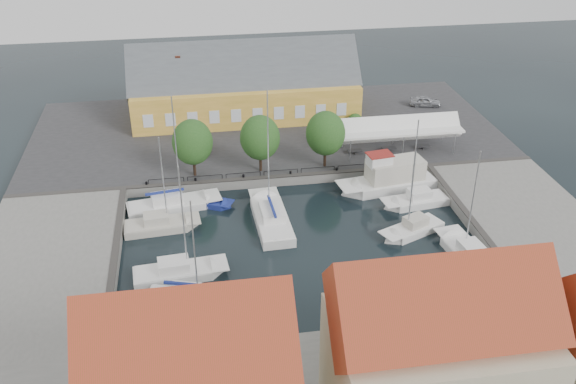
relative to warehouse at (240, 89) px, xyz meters
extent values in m
plane|color=black|center=(2.60, -28.36, -4.43)|extent=(140.00, 140.00, 0.00)
cube|color=#2D2D30|center=(2.60, -5.36, -3.93)|extent=(56.00, 26.00, 1.00)
cube|color=slate|center=(-19.40, -30.36, -3.93)|extent=(12.00, 24.00, 1.00)
cube|color=slate|center=(24.60, -30.36, -3.93)|extent=(12.00, 24.00, 1.00)
cube|color=#383533|center=(2.60, -18.06, -3.37)|extent=(56.00, 0.60, 0.12)
cube|color=#383533|center=(-13.70, -30.36, -3.37)|extent=(0.60, 24.00, 0.12)
cube|color=#383533|center=(18.90, -30.36, -3.37)|extent=(0.60, 24.00, 0.12)
cylinder|color=black|center=(-11.40, -17.76, -3.23)|extent=(0.24, 0.24, 0.40)
cylinder|color=black|center=(-6.40, -17.76, -3.23)|extent=(0.24, 0.24, 0.40)
cylinder|color=black|center=(-1.40, -17.76, -3.23)|extent=(0.24, 0.24, 0.40)
cylinder|color=black|center=(3.60, -17.76, -3.23)|extent=(0.24, 0.24, 0.40)
cylinder|color=black|center=(8.60, -17.76, -3.23)|extent=(0.24, 0.24, 0.40)
cylinder|color=black|center=(13.60, -17.76, -3.23)|extent=(0.24, 0.24, 0.40)
cylinder|color=black|center=(18.60, -17.76, -3.23)|extent=(0.24, 0.24, 0.40)
cube|color=gold|center=(0.60, -0.36, -1.18)|extent=(28.00, 10.00, 4.50)
cube|color=#474C51|center=(0.60, -0.36, 2.32)|extent=(28.56, 7.60, 7.60)
cube|color=gold|center=(-9.40, 5.64, -1.68)|extent=(6.00, 6.00, 3.50)
cube|color=brown|center=(-7.40, -0.36, 4.17)|extent=(0.60, 0.60, 1.20)
cube|color=white|center=(16.60, -13.86, -0.73)|extent=(14.00, 4.00, 0.25)
cylinder|color=silver|center=(10.60, -15.66, -2.08)|extent=(0.10, 0.10, 2.70)
cylinder|color=silver|center=(10.60, -12.06, -2.08)|extent=(0.10, 0.10, 2.70)
cylinder|color=silver|center=(16.60, -15.66, -2.08)|extent=(0.10, 0.10, 2.70)
cylinder|color=silver|center=(16.60, -12.06, -2.08)|extent=(0.10, 0.10, 2.70)
cylinder|color=silver|center=(22.60, -15.66, -2.08)|extent=(0.10, 0.10, 2.70)
cylinder|color=silver|center=(22.60, -12.06, -2.08)|extent=(0.10, 0.10, 2.70)
cylinder|color=black|center=(-6.40, -16.36, -2.38)|extent=(0.30, 0.30, 2.10)
ellipsoid|color=#1F4F1C|center=(-6.40, -16.36, 0.46)|extent=(4.20, 4.20, 4.83)
cylinder|color=black|center=(0.60, -16.36, -2.38)|extent=(0.30, 0.30, 2.10)
ellipsoid|color=#1F4F1C|center=(0.60, -16.36, 0.46)|extent=(4.20, 4.20, 4.83)
cylinder|color=black|center=(7.60, -16.36, -2.38)|extent=(0.30, 0.30, 2.10)
ellipsoid|color=#1F4F1C|center=(7.60, -16.36, 0.46)|extent=(4.20, 4.20, 4.83)
imported|color=#A2A4AA|center=(24.43, -1.15, -2.73)|extent=(4.37, 2.63, 1.39)
imported|color=#5C2015|center=(-6.04, -10.28, -2.79)|extent=(2.97, 4.08, 1.28)
cube|color=white|center=(0.49, -26.00, -4.28)|extent=(3.32, 8.17, 1.50)
cube|color=white|center=(0.45, -24.99, -3.49)|extent=(3.25, 9.78, 0.08)
cube|color=white|center=(0.48, -25.79, -3.03)|extent=(2.17, 3.30, 0.90)
cylinder|color=silver|center=(0.43, -24.38, 2.52)|extent=(0.12, 0.12, 12.10)
cube|color=navy|center=(0.49, -26.00, -2.28)|extent=(0.37, 4.04, 0.22)
cube|color=white|center=(14.18, -20.52, -4.33)|extent=(8.82, 4.33, 1.80)
cube|color=white|center=(13.14, -20.67, -3.39)|extent=(10.48, 4.44, 0.08)
cube|color=beige|center=(14.18, -20.52, -2.33)|extent=(6.14, 3.49, 2.20)
cube|color=white|center=(12.30, -20.79, -0.93)|extent=(2.55, 2.05, 1.20)
cube|color=maroon|center=(12.30, -20.79, -0.28)|extent=(2.77, 2.18, 0.10)
cube|color=white|center=(15.73, -24.24, -4.38)|extent=(5.74, 2.99, 1.30)
cube|color=white|center=(15.05, -24.33, -3.69)|extent=(6.82, 3.03, 0.08)
cube|color=white|center=(15.59, -24.26, -3.23)|extent=(2.38, 1.84, 0.90)
cylinder|color=silver|center=(14.64, -24.38, 0.56)|extent=(0.12, 0.12, 8.58)
cube|color=white|center=(13.61, -29.14, -4.38)|extent=(5.68, 4.09, 1.30)
cube|color=white|center=(13.01, -29.40, -3.69)|extent=(6.60, 4.43, 0.08)
cube|color=beige|center=(13.49, -29.20, -3.23)|extent=(2.51, 2.20, 0.90)
cylinder|color=silver|center=(12.65, -29.56, 0.20)|extent=(0.12, 0.12, 7.86)
cube|color=white|center=(16.84, -34.68, -4.38)|extent=(3.52, 7.02, 1.30)
cube|color=white|center=(16.73, -33.85, -3.69)|extent=(3.59, 8.34, 0.08)
cube|color=white|center=(16.82, -34.52, -3.23)|extent=(2.15, 2.90, 0.90)
cylinder|color=silver|center=(16.66, -33.35, 0.97)|extent=(0.12, 0.12, 9.40)
cube|color=white|center=(-9.46, -21.21, -4.38)|extent=(7.88, 3.89, 1.30)
cube|color=white|center=(-8.53, -21.06, -3.69)|extent=(9.35, 4.02, 0.08)
cube|color=white|center=(-9.28, -21.18, -3.23)|extent=(3.27, 2.31, 0.90)
cylinder|color=silver|center=(-7.97, -20.97, 1.77)|extent=(0.12, 0.12, 11.00)
cube|color=navy|center=(-9.46, -21.21, -2.48)|extent=(3.76, 0.82, 0.22)
cube|color=beige|center=(-10.42, -24.91, -4.38)|extent=(5.96, 2.96, 1.30)
cube|color=beige|center=(-9.70, -24.85, -3.69)|extent=(7.10, 2.96, 0.08)
cube|color=beige|center=(-10.28, -24.89, -3.23)|extent=(2.44, 1.88, 0.90)
cylinder|color=silver|center=(-9.27, -24.81, 0.60)|extent=(0.12, 0.12, 8.66)
cube|color=white|center=(-8.87, -32.67, -4.38)|extent=(6.62, 3.14, 1.30)
cube|color=white|center=(-8.07, -32.60, -3.69)|extent=(7.90, 3.14, 0.08)
cube|color=white|center=(-8.71, -32.66, -3.23)|extent=(2.71, 1.98, 0.90)
cylinder|color=silver|center=(-7.59, -32.56, 1.04)|extent=(0.12, 0.12, 9.54)
cube|color=white|center=(-7.98, -36.38, -4.38)|extent=(6.42, 4.02, 1.30)
cube|color=white|center=(-7.27, -36.61, -3.69)|extent=(7.54, 4.30, 0.08)
cube|color=white|center=(-7.84, -36.43, -3.23)|extent=(2.77, 2.22, 0.90)
cylinder|color=silver|center=(-6.84, -36.75, 0.69)|extent=(0.12, 0.12, 8.83)
cube|color=navy|center=(-7.98, -36.38, -2.48)|extent=(2.93, 1.13, 0.22)
cube|color=white|center=(-11.17, -39.95, -4.38)|extent=(4.47, 3.76, 0.90)
cube|color=white|center=(-10.74, -40.21, -3.89)|extent=(5.12, 4.12, 0.08)
cube|color=navy|center=(-5.32, -20.94, -4.38)|extent=(3.97, 3.17, 0.80)
cube|color=navy|center=(-4.92, -21.13, -3.94)|extent=(4.57, 3.43, 0.08)
cube|color=#A73324|center=(-7.40, -51.36, 4.82)|extent=(11.33, 6.50, 6.50)
cube|color=brown|center=(-10.15, -51.36, 6.47)|extent=(0.70, 0.70, 1.00)
cube|color=brown|center=(-5.20, -51.36, 6.37)|extent=(0.60, 0.60, 0.80)
cube|color=#C1B395|center=(6.60, -51.36, 0.32)|extent=(12.00, 8.00, 7.50)
cube|color=#A73324|center=(6.60, -51.36, 5.32)|extent=(12.36, 6.50, 6.50)
cube|color=brown|center=(3.60, -51.36, 6.97)|extent=(0.70, 0.70, 1.00)
cube|color=brown|center=(9.00, -51.36, 6.87)|extent=(0.60, 0.60, 0.80)
camera|label=1|loc=(-6.23, -77.24, 28.02)|focal=40.00mm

